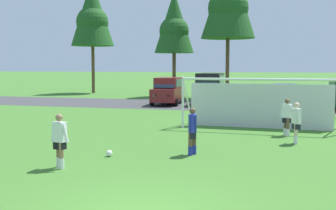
# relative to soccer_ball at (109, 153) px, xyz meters

# --- Properties ---
(ground_plane) EXTENTS (400.00, 400.00, 0.00)m
(ground_plane) POSITION_rel_soccer_ball_xyz_m (2.81, 10.14, -0.11)
(ground_plane) COLOR #3D7028
(parking_lot_strip) EXTENTS (52.00, 8.40, 0.01)m
(parking_lot_strip) POSITION_rel_soccer_ball_xyz_m (2.81, 19.53, -0.11)
(parking_lot_strip) COLOR #3D3D3F
(parking_lot_strip) RESTS_ON ground
(soccer_ball) EXTENTS (0.22, 0.22, 0.22)m
(soccer_ball) POSITION_rel_soccer_ball_xyz_m (0.00, 0.00, 0.00)
(soccer_ball) COLOR white
(soccer_ball) RESTS_ON ground
(soccer_goal) EXTENTS (7.48, 2.17, 2.57)m
(soccer_goal) POSITION_rel_soccer_ball_xyz_m (4.48, 7.93, 1.18)
(soccer_goal) COLOR white
(soccer_goal) RESTS_ON ground
(player_striker_near) EXTENTS (0.35, 0.74, 1.64)m
(player_striker_near) POSITION_rel_soccer_ball_xyz_m (2.65, 1.03, 0.71)
(player_striker_near) COLOR brown
(player_striker_near) RESTS_ON ground
(player_midfield_center) EXTENTS (0.72, 0.30, 1.64)m
(player_midfield_center) POSITION_rel_soccer_ball_xyz_m (-0.76, -1.90, 0.71)
(player_midfield_center) COLOR #936B4C
(player_midfield_center) RESTS_ON ground
(player_defender_far) EXTENTS (0.38, 0.73, 1.64)m
(player_defender_far) POSITION_rel_soccer_ball_xyz_m (6.15, 4.21, 0.71)
(player_defender_far) COLOR beige
(player_defender_far) RESTS_ON ground
(player_winger_left) EXTENTS (0.67, 0.45, 1.64)m
(player_winger_left) POSITION_rel_soccer_ball_xyz_m (5.80, 6.08, 0.71)
(player_winger_left) COLOR brown
(player_winger_left) RESTS_ON ground
(parked_car_slot_far_left) EXTENTS (2.37, 4.72, 2.16)m
(parked_car_slot_far_left) POSITION_rel_soccer_ball_xyz_m (-3.35, 19.36, 1.00)
(parked_car_slot_far_left) COLOR maroon
(parked_car_slot_far_left) RESTS_ON ground
(parked_car_slot_left) EXTENTS (2.34, 4.87, 2.52)m
(parked_car_slot_left) POSITION_rel_soccer_ball_xyz_m (-0.05, 20.07, 1.23)
(parked_car_slot_left) COLOR black
(parked_car_slot_left) RESTS_ON ground
(parked_car_slot_center_left) EXTENTS (2.17, 4.27, 1.72)m
(parked_car_slot_center_left) POSITION_rel_soccer_ball_xyz_m (2.56, 18.94, 0.77)
(parked_car_slot_center_left) COLOR silver
(parked_car_slot_center_left) RESTS_ON ground
(parked_car_slot_center) EXTENTS (2.16, 4.27, 1.72)m
(parked_car_slot_center) POSITION_rel_soccer_ball_xyz_m (5.68, 19.98, 0.77)
(parked_car_slot_center) COLOR navy
(parked_car_slot_center) RESTS_ON ground
(tree_left_edge) EXTENTS (4.86, 4.86, 12.96)m
(tree_left_edge) POSITION_rel_soccer_ball_xyz_m (-15.59, 31.17, 8.81)
(tree_left_edge) COLOR brown
(tree_left_edge) RESTS_ON ground
(tree_mid_left) EXTENTS (3.97, 3.97, 10.60)m
(tree_mid_left) POSITION_rel_soccer_ball_xyz_m (-5.20, 28.24, 7.18)
(tree_mid_left) COLOR brown
(tree_mid_left) RESTS_ON ground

